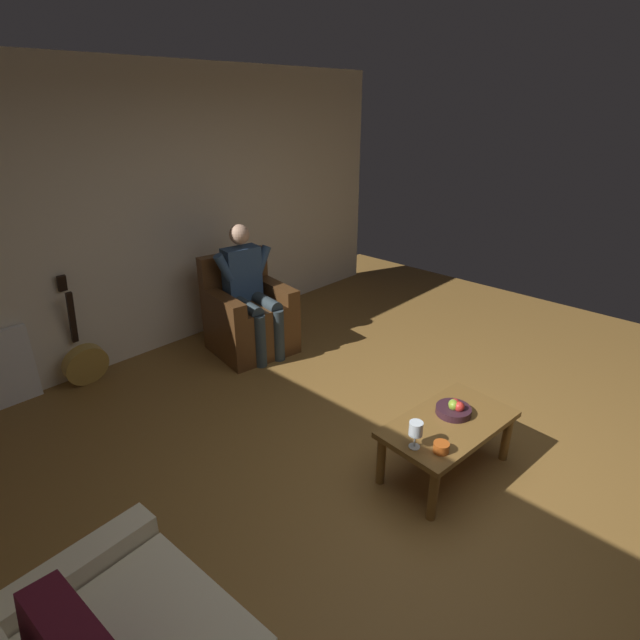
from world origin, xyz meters
name	(u,v)px	position (x,y,z in m)	size (l,w,h in m)	color
ground_plane	(443,478)	(0.00, 0.00, 0.00)	(7.57, 7.57, 0.00)	brown
wall_back	(166,213)	(0.00, -3.18, 1.34)	(5.85, 0.06, 2.69)	beige
armchair	(249,318)	(-0.34, -2.44, 0.35)	(0.83, 0.81, 0.96)	#4F2F17
person_seated	(250,288)	(-0.33, -2.39, 0.68)	(0.62, 0.65, 1.27)	#304A6E
coffee_table	(448,429)	(-0.08, -0.05, 0.34)	(0.98, 0.61, 0.40)	brown
guitar	(85,361)	(1.09, -2.98, 0.22)	(0.38, 0.26, 1.00)	#AE893C
wine_glass_near	(416,430)	(0.30, -0.07, 0.52)	(0.09, 0.09, 0.18)	silver
fruit_bowl	(454,409)	(-0.18, -0.07, 0.44)	(0.24, 0.24, 0.11)	#331A23
candle_jar	(441,447)	(0.23, 0.07, 0.43)	(0.10, 0.10, 0.06)	#B44F19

